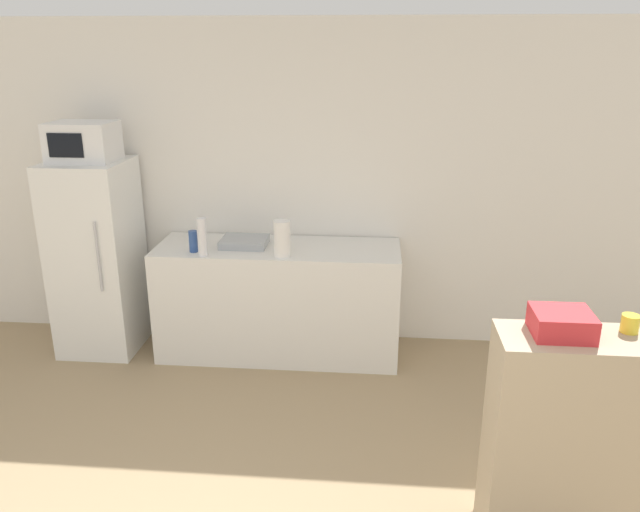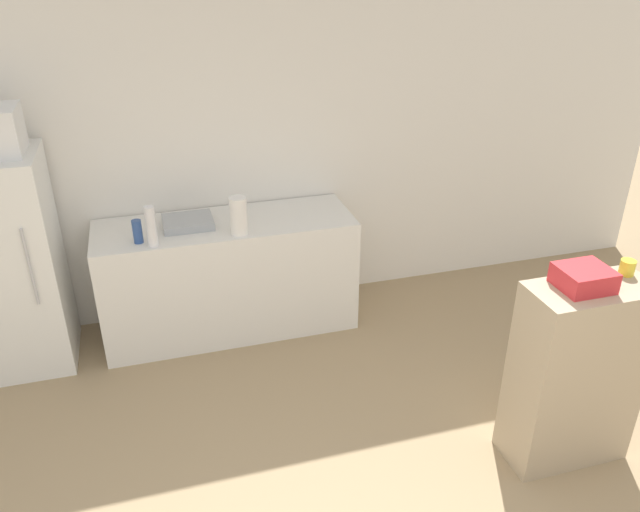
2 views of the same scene
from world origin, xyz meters
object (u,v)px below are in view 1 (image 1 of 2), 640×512
refrigerator (97,257)px  bottle_short (193,241)px  bottle_tall (202,237)px  paper_towel_roll (282,239)px  microwave (83,142)px  basket (562,323)px  jar (630,324)px

refrigerator → bottle_short: size_ratio=9.40×
bottle_tall → paper_towel_roll: (0.59, 0.03, -0.01)m
paper_towel_roll → bottle_tall: bearing=-177.5°
refrigerator → bottle_short: (0.85, -0.15, 0.21)m
microwave → bottle_short: bearing=-10.3°
basket → bottle_short: bearing=142.2°
jar → paper_towel_roll: size_ratio=0.31×
basket → microwave: bearing=148.5°
paper_towel_roll → jar: bearing=-41.0°
microwave → bottle_short: 1.12m
jar → paper_towel_roll: bearing=139.0°
bottle_short → jar: (2.54, -1.67, 0.19)m
basket → paper_towel_roll: basket is taller
bottle_short → paper_towel_roll: 0.69m
refrigerator → paper_towel_roll: size_ratio=5.62×
refrigerator → basket: (3.07, -1.88, 0.41)m
refrigerator → jar: (3.39, -1.82, 0.40)m
bottle_tall → bottle_short: bottle_tall is taller
bottle_short → refrigerator: bearing=169.6°
basket → jar: basket is taller
basket → paper_towel_roll: 2.27m
microwave → bottle_short: (0.85, -0.15, -0.72)m
bottle_tall → bottle_short: size_ratio=1.74×
bottle_tall → bottle_short: (-0.09, 0.08, -0.06)m
refrigerator → paper_towel_roll: refrigerator is taller
refrigerator → bottle_short: bearing=-10.4°
jar → microwave: bearing=151.7°
bottle_tall → jar: 2.92m
microwave → jar: (3.39, -1.82, -0.52)m
bottle_tall → refrigerator: bearing=165.8°
refrigerator → basket: 3.62m
refrigerator → bottle_tall: (0.94, -0.24, 0.27)m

